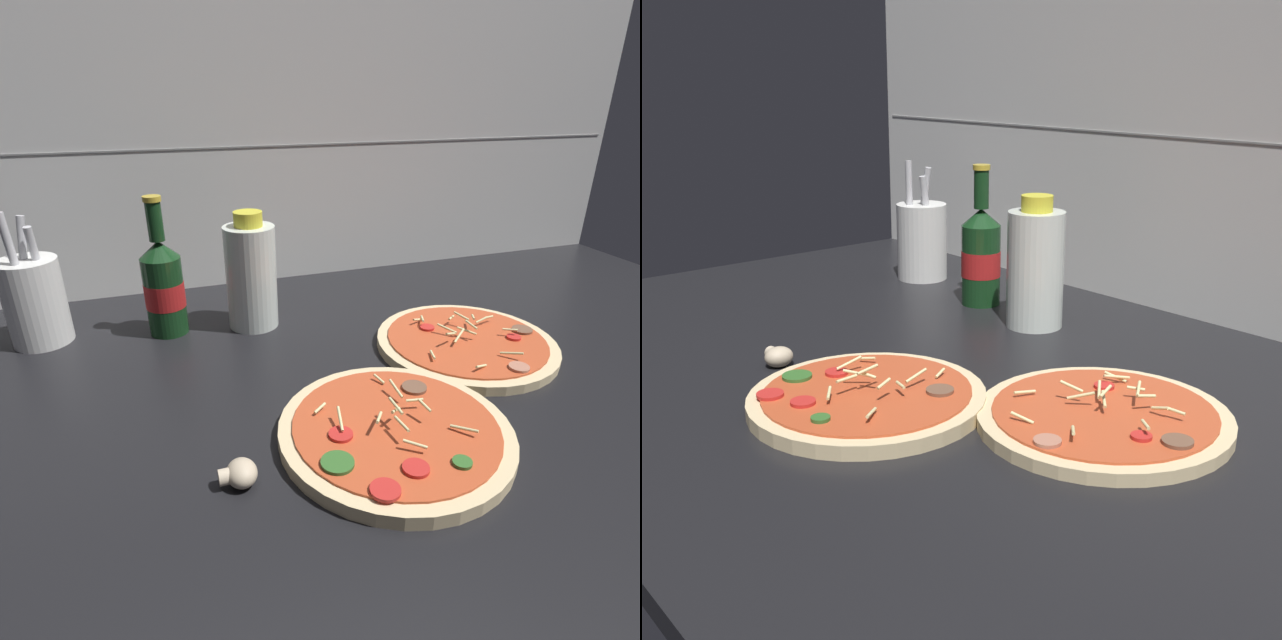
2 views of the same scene
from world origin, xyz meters
TOP-DOWN VIEW (x-y plane):
  - counter_slab at (0.00, 0.00)cm, footprint 160.00×90.00cm
  - tile_backsplash at (0.00, 45.50)cm, footprint 160.00×1.13cm
  - pizza_near at (-3.62, -13.07)cm, footprint 27.54×27.54cm
  - pizza_far at (17.40, 3.90)cm, footprint 28.04×28.04cm
  - beer_bottle at (-26.97, 25.24)cm, footprint 6.50×6.50cm
  - oil_bottle at (-12.74, 23.46)cm, footprint 8.54×8.54cm
  - mushroom_left at (-22.22, -14.58)cm, footprint 4.03×3.84cm
  - utensil_crock at (-46.66, 28.19)cm, footprint 9.14×9.14cm

SIDE VIEW (x-z plane):
  - counter_slab at x=0.00cm, z-range 0.00..2.50cm
  - pizza_far at x=17.40cm, z-range 1.08..5.67cm
  - pizza_near at x=-3.62cm, z-range 1.05..5.93cm
  - mushroom_left at x=-22.22cm, z-range 2.50..5.19cm
  - utensil_crock at x=-46.66cm, z-range -1.10..20.61cm
  - beer_bottle at x=-26.97cm, z-range -0.65..22.25cm
  - oil_bottle at x=-12.74cm, z-range 1.70..21.58cm
  - tile_backsplash at x=0.00cm, z-range 0.00..60.00cm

